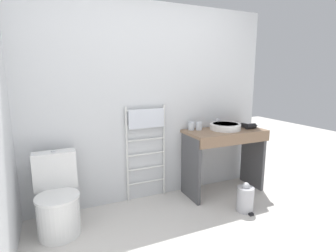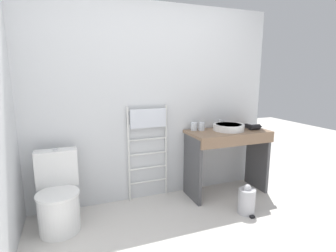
{
  "view_description": "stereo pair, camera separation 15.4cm",
  "coord_description": "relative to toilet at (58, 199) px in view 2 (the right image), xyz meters",
  "views": [
    {
      "loc": [
        -1.1,
        -1.47,
        1.53
      ],
      "look_at": [
        0.02,
        1.01,
        1.0
      ],
      "focal_mm": 28.0,
      "sensor_mm": 36.0,
      "label": 1
    },
    {
      "loc": [
        -0.95,
        -1.52,
        1.53
      ],
      "look_at": [
        0.02,
        1.01,
        1.0
      ],
      "focal_mm": 28.0,
      "sensor_mm": 36.0,
      "label": 2
    }
  ],
  "objects": [
    {
      "name": "vanity_counter",
      "position": [
        2.02,
        0.07,
        0.27
      ],
      "size": [
        1.02,
        0.51,
        0.84
      ],
      "color": "#84664C",
      "rests_on": "ground_plane"
    },
    {
      "name": "cup_near_edge",
      "position": [
        1.72,
        0.22,
        0.58
      ],
      "size": [
        0.08,
        0.08,
        0.1
      ],
      "color": "silver",
      "rests_on": "vanity_counter"
    },
    {
      "name": "towel_radiator",
      "position": [
        1.03,
        0.3,
        0.55
      ],
      "size": [
        0.5,
        0.06,
        1.17
      ],
      "color": "white",
      "rests_on": "ground_plane"
    },
    {
      "name": "faucet",
      "position": [
        2.04,
        0.29,
        0.6
      ],
      "size": [
        0.02,
        0.1,
        0.11
      ],
      "color": "silver",
      "rests_on": "vanity_counter"
    },
    {
      "name": "wall_back",
      "position": [
        1.11,
        0.41,
        0.87
      ],
      "size": [
        3.17,
        0.12,
        2.36
      ],
      "primitive_type": "cube",
      "color": "silver",
      "rests_on": "ground_plane"
    },
    {
      "name": "sink_basin",
      "position": [
        2.04,
        0.1,
        0.57
      ],
      "size": [
        0.39,
        0.39,
        0.08
      ],
      "color": "white",
      "rests_on": "vanity_counter"
    },
    {
      "name": "cup_near_wall",
      "position": [
        1.63,
        0.26,
        0.58
      ],
      "size": [
        0.08,
        0.08,
        0.1
      ],
      "color": "silver",
      "rests_on": "vanity_counter"
    },
    {
      "name": "hair_dryer",
      "position": [
        2.38,
        0.03,
        0.56
      ],
      "size": [
        0.19,
        0.18,
        0.07
      ],
      "color": "black",
      "rests_on": "vanity_counter"
    },
    {
      "name": "trash_bin",
      "position": [
        1.94,
        -0.45,
        -0.16
      ],
      "size": [
        0.19,
        0.22,
        0.34
      ],
      "color": "#B7B7BC",
      "rests_on": "ground_plane"
    },
    {
      "name": "toilet",
      "position": [
        0.0,
        0.0,
        0.0
      ],
      "size": [
        0.41,
        0.53,
        0.78
      ],
      "color": "white",
      "rests_on": "ground_plane"
    }
  ]
}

